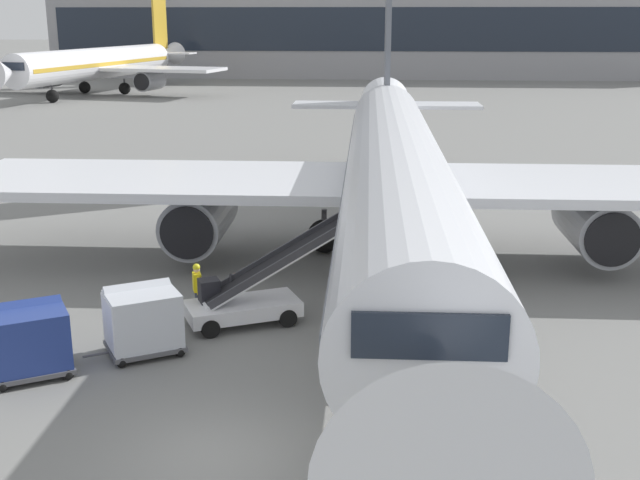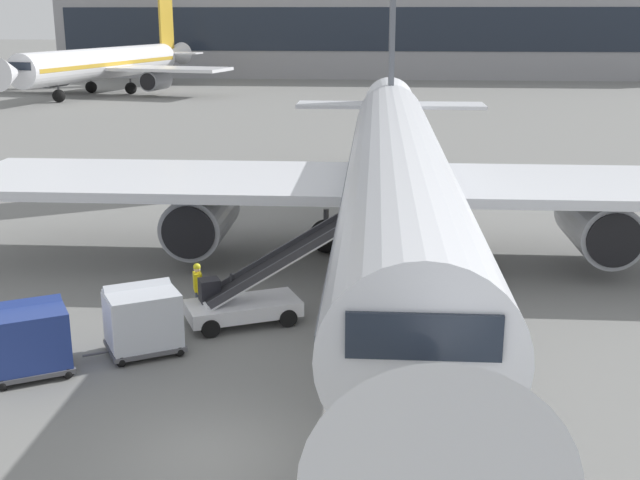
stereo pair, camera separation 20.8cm
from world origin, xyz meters
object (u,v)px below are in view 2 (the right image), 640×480
at_px(baggage_cart_second, 29,338).
at_px(ground_crew_by_loader, 198,286).
at_px(baggage_cart_lead, 142,318).
at_px(distant_airplane, 106,64).
at_px(parked_airplane, 397,171).
at_px(ground_crew_by_carts, 131,323).
at_px(belt_loader, 251,295).
at_px(safety_cone_engine_keepout, 235,283).

distance_m(baggage_cart_second, ground_crew_by_loader, 5.60).
xyz_separation_m(baggage_cart_lead, distant_airplane, (-26.91, 74.25, 2.56)).
relative_size(parked_airplane, distant_airplane, 1.08).
xyz_separation_m(parked_airplane, baggage_cart_lead, (-7.06, -9.35, -2.48)).
relative_size(baggage_cart_lead, ground_crew_by_carts, 1.58).
distance_m(baggage_cart_lead, distant_airplane, 79.02).
relative_size(parked_airplane, ground_crew_by_loader, 24.54).
bearing_deg(distant_airplane, ground_crew_by_loader, -68.73).
xyz_separation_m(parked_airplane, distant_airplane, (-33.97, 64.90, 0.08)).
height_order(parked_airplane, ground_crew_by_carts, parked_airplane).
distance_m(baggage_cart_second, ground_crew_by_carts, 2.64).
bearing_deg(ground_crew_by_loader, parked_airplane, 46.79).
distance_m(belt_loader, ground_crew_by_loader, 1.74).
xyz_separation_m(baggage_cart_second, safety_cone_engine_keepout, (4.16, 6.78, -0.66)).
xyz_separation_m(belt_loader, ground_crew_by_carts, (-2.81, -2.88, 0.11)).
bearing_deg(safety_cone_engine_keepout, distant_airplane, 112.44).
distance_m(safety_cone_engine_keepout, distant_airplane, 74.82).
distance_m(baggage_cart_lead, baggage_cart_second, 3.01).
height_order(belt_loader, distant_airplane, distant_airplane).
height_order(ground_crew_by_carts, distant_airplane, distant_airplane).
distance_m(belt_loader, baggage_cart_lead, 3.60).
bearing_deg(ground_crew_by_loader, belt_loader, -10.73).
distance_m(belt_loader, distant_airplane, 77.65).
xyz_separation_m(parked_airplane, belt_loader, (-4.45, -6.87, -2.60)).
xyz_separation_m(ground_crew_by_carts, safety_cone_engine_keepout, (1.82, 5.56, -0.66)).
height_order(safety_cone_engine_keepout, distant_airplane, distant_airplane).
xyz_separation_m(ground_crew_by_loader, ground_crew_by_carts, (-1.10, -3.20, 0.00)).
relative_size(parked_airplane, belt_loader, 8.12).
distance_m(ground_crew_by_loader, distant_airplane, 76.71).
bearing_deg(parked_airplane, baggage_cart_lead, -127.04).
height_order(baggage_cart_second, distant_airplane, distant_airplane).
distance_m(parked_airplane, ground_crew_by_loader, 9.33).
bearing_deg(ground_crew_by_carts, belt_loader, 45.70).
distance_m(parked_airplane, belt_loader, 8.59).
xyz_separation_m(baggage_cart_second, ground_crew_by_carts, (2.34, 1.22, -0.00)).
bearing_deg(belt_loader, parked_airplane, 57.10).
xyz_separation_m(parked_airplane, baggage_cart_second, (-9.59, -10.97, -2.48)).
relative_size(baggage_cart_second, ground_crew_by_carts, 1.58).
bearing_deg(safety_cone_engine_keepout, ground_crew_by_carts, -108.16).
xyz_separation_m(baggage_cart_lead, safety_cone_engine_keepout, (1.63, 5.16, -0.66)).
xyz_separation_m(parked_airplane, safety_cone_engine_keepout, (-5.43, -4.19, -3.14)).
distance_m(ground_crew_by_loader, safety_cone_engine_keepout, 2.55).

